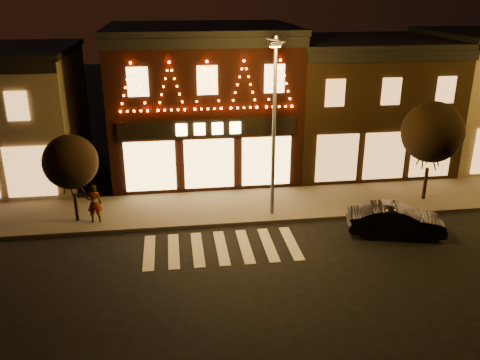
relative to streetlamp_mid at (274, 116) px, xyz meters
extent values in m
plane|color=black|center=(-2.66, -6.58, -4.95)|extent=(120.00, 120.00, 0.00)
cube|color=#47423D|center=(-0.66, 1.42, -4.88)|extent=(44.00, 4.00, 0.15)
cube|color=black|center=(-2.66, 7.42, -0.95)|extent=(10.00, 8.00, 8.00)
cube|color=black|center=(-2.66, 7.42, 3.20)|extent=(10.20, 8.20, 0.30)
cube|color=black|center=(-2.66, 3.37, 2.80)|extent=(10.00, 0.25, 0.50)
cube|color=black|center=(-2.66, 3.32, -1.35)|extent=(9.00, 0.15, 0.90)
cube|color=#FFD87F|center=(-2.66, 3.22, -1.35)|extent=(3.40, 0.08, 0.60)
cube|color=#342312|center=(6.84, 7.42, -1.35)|extent=(9.00, 8.00, 7.20)
cube|color=black|center=(6.84, 7.42, 2.40)|extent=(9.20, 8.20, 0.30)
cube|color=black|center=(6.84, 3.37, 2.00)|extent=(9.00, 0.25, 0.50)
cylinder|color=#59595E|center=(0.06, 0.24, -0.71)|extent=(0.16, 0.16, 8.18)
cylinder|color=#59595E|center=(-0.13, -0.56, 3.28)|extent=(0.47, 1.62, 0.10)
cube|color=#59595E|center=(-0.32, -1.36, 3.23)|extent=(0.56, 0.40, 0.18)
cube|color=orange|center=(-0.32, -1.36, 3.11)|extent=(0.43, 0.29, 0.05)
cylinder|color=black|center=(-9.00, 0.69, -4.14)|extent=(0.15, 0.15, 1.33)
sphere|color=black|center=(-9.00, 0.69, -1.95)|extent=(2.43, 2.43, 2.43)
cylinder|color=black|center=(8.06, 0.94, -3.98)|extent=(0.18, 0.18, 1.63)
sphere|color=black|center=(8.06, 0.94, -1.30)|extent=(2.99, 2.99, 2.99)
imported|color=black|center=(5.05, -2.39, -4.27)|extent=(4.38, 2.38, 1.37)
imported|color=gray|center=(-8.13, 0.40, -3.88)|extent=(0.67, 0.44, 1.84)
camera|label=1|loc=(-4.49, -21.47, 5.34)|focal=38.12mm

